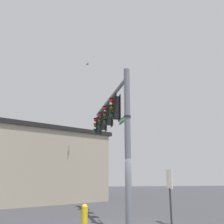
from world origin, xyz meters
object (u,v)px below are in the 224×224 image
traffic_light_mid_outer (103,121)px  fire_hydrant (84,215)px  traffic_light_nearest_pole (115,108)px  bird_flying (87,64)px  street_name_sign (125,119)px  traffic_light_mid_inner (108,115)px  traffic_light_arm_end (98,125)px  historical_marker (170,188)px

traffic_light_mid_outer → fire_hydrant: bearing=163.3°
traffic_light_nearest_pole → bird_flying: bird_flying is taller
traffic_light_nearest_pole → street_name_sign: 1.67m
traffic_light_mid_inner → bird_flying: (3.97, 0.93, 4.63)m
traffic_light_mid_outer → traffic_light_mid_inner: bearing=-175.6°
traffic_light_mid_outer → street_name_sign: 4.45m
traffic_light_arm_end → bird_flying: bearing=33.9°
street_name_sign → bird_flying: bearing=9.7°
traffic_light_mid_outer → traffic_light_nearest_pole: bearing=-175.6°
traffic_light_mid_inner → traffic_light_arm_end: same height
traffic_light_arm_end → fire_hydrant: bearing=168.8°
bird_flying → traffic_light_mid_inner: bearing=-166.8°
traffic_light_nearest_pole → fire_hydrant: traffic_light_nearest_pole is taller
traffic_light_nearest_pole → traffic_light_mid_outer: same height
traffic_light_nearest_pole → fire_hydrant: (-0.95, 1.38, -4.57)m
traffic_light_mid_inner → historical_marker: traffic_light_mid_inner is taller
historical_marker → traffic_light_arm_end: bearing=24.6°
traffic_light_arm_end → street_name_sign: bearing=-175.4°
traffic_light_mid_inner → bird_flying: bearing=13.2°
traffic_light_nearest_pole → traffic_light_mid_outer: bearing=4.4°
traffic_light_mid_inner → traffic_light_mid_outer: (1.46, 0.11, 0.00)m
bird_flying → fire_hydrant: 11.20m
traffic_light_nearest_pole → historical_marker: traffic_light_nearest_pole is taller
bird_flying → fire_hydrant: size_ratio=0.40×
bird_flying → fire_hydrant: bird_flying is taller
traffic_light_nearest_pole → bird_flying: size_ratio=3.98×
traffic_light_arm_end → historical_marker: traffic_light_arm_end is taller
bird_flying → traffic_light_nearest_pole: bearing=-169.1°
traffic_light_arm_end → traffic_light_mid_outer: bearing=-175.6°
traffic_light_nearest_pole → traffic_light_mid_outer: (2.92, 0.22, 0.00)m
traffic_light_nearest_pole → historical_marker: 4.26m
traffic_light_mid_inner → historical_marker: (-2.40, -2.21, -3.58)m
traffic_light_mid_outer → traffic_light_arm_end: bearing=4.4°
traffic_light_arm_end → historical_marker: (-5.32, -2.43, -3.58)m
historical_marker → bird_flying: bearing=26.2°
fire_hydrant → historical_marker: historical_marker is taller
traffic_light_nearest_pole → traffic_light_mid_outer: size_ratio=1.00×
historical_marker → street_name_sign: bearing=104.2°
traffic_light_nearest_pole → historical_marker: size_ratio=0.62×
traffic_light_mid_inner → fire_hydrant: traffic_light_mid_inner is taller
bird_flying → historical_marker: (-6.37, -3.14, -8.20)m
traffic_light_mid_inner → fire_hydrant: 5.32m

